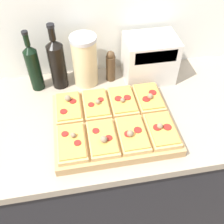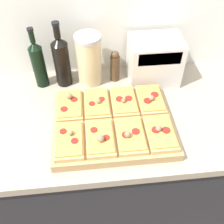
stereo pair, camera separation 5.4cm
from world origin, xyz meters
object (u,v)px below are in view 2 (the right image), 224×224
Objects in this scene: cutting_board at (113,124)px; olive_oil_bottle at (38,63)px; wine_bottle at (62,60)px; pepper_mill at (115,66)px; toaster_oven at (154,60)px; grain_jar_tall at (89,60)px.

cutting_board is 0.45m from olive_oil_bottle.
wine_bottle is 1.96× the size of pepper_mill.
pepper_mill reaches higher than cutting_board.
cutting_board is 1.84× the size of toaster_oven.
wine_bottle reaches higher than pepper_mill.
cutting_board is 1.63× the size of olive_oil_bottle.
pepper_mill is at bearing 0.00° from olive_oil_bottle.
grain_jar_tall reaches higher than pepper_mill.
pepper_mill is at bearing 0.00° from wine_bottle.
wine_bottle is 1.28× the size of grain_jar_tall.
grain_jar_tall is (0.23, 0.00, 0.00)m from olive_oil_bottle.
olive_oil_bottle reaches higher than grain_jar_tall.
cutting_board is at bearing -45.03° from olive_oil_bottle.
cutting_board is 0.38m from toaster_oven.
pepper_mill is at bearing 82.03° from cutting_board.
olive_oil_bottle reaches higher than pepper_mill.
cutting_board is 0.39m from wine_bottle.
toaster_oven is (0.19, -0.02, 0.03)m from pepper_mill.
wine_bottle reaches higher than olive_oil_bottle.
toaster_oven is (0.43, -0.02, -0.02)m from wine_bottle.
cutting_board is at bearing -127.80° from toaster_oven.
wine_bottle is (0.11, 0.00, 0.01)m from olive_oil_bottle.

